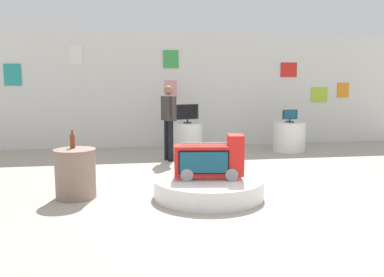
{
  "coord_description": "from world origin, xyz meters",
  "views": [
    {
      "loc": [
        -1.54,
        -5.92,
        1.7
      ],
      "look_at": [
        -0.55,
        0.22,
        0.85
      ],
      "focal_mm": 37.3,
      "sensor_mm": 36.0,
      "label": 1
    }
  ],
  "objects": [
    {
      "name": "side_table_round",
      "position": [
        -2.34,
        0.13,
        0.38
      ],
      "size": [
        0.62,
        0.62,
        0.74
      ],
      "color": "gray",
      "rests_on": "ground"
    },
    {
      "name": "display_pedestal_left_rear",
      "position": [
        -0.09,
        3.81,
        0.37
      ],
      "size": [
        0.74,
        0.74,
        0.74
      ],
      "primitive_type": "cylinder",
      "color": "white",
      "rests_on": "ground"
    },
    {
      "name": "back_wall_display",
      "position": [
        -0.0,
        4.97,
        1.53
      ],
      "size": [
        12.88,
        0.13,
        3.06
      ],
      "color": "silver",
      "rests_on": "ground"
    },
    {
      "name": "ground_plane",
      "position": [
        0.0,
        0.0,
        0.0
      ],
      "size": [
        30.0,
        30.0,
        0.0
      ],
      "primitive_type": "plane",
      "color": "#A8A091"
    },
    {
      "name": "tv_on_center_rear",
      "position": [
        2.51,
        3.62,
        0.9
      ],
      "size": [
        0.41,
        0.22,
        0.31
      ],
      "color": "black",
      "rests_on": "display_pedestal_center_rear"
    },
    {
      "name": "main_display_pedestal",
      "position": [
        -0.36,
        -0.14,
        0.14
      ],
      "size": [
        1.67,
        1.67,
        0.28
      ],
      "primitive_type": "cylinder",
      "color": "white",
      "rests_on": "ground"
    },
    {
      "name": "shopper_browsing_near_truck",
      "position": [
        -0.66,
        2.83,
        0.98
      ],
      "size": [
        0.32,
        0.53,
        1.67
      ],
      "color": "black",
      "rests_on": "ground"
    },
    {
      "name": "bottle_on_side_table",
      "position": [
        -2.38,
        0.24,
        0.85
      ],
      "size": [
        0.08,
        0.08,
        0.27
      ],
      "color": "brown",
      "rests_on": "side_table_round"
    },
    {
      "name": "novelty_firetruck_tv",
      "position": [
        -0.34,
        -0.15,
        0.55
      ],
      "size": [
        1.07,
        0.49,
        0.67
      ],
      "color": "gray",
      "rests_on": "main_display_pedestal"
    },
    {
      "name": "tv_on_left_rear",
      "position": [
        -0.09,
        3.8,
        1.0
      ],
      "size": [
        0.57,
        0.23,
        0.46
      ],
      "color": "black",
      "rests_on": "display_pedestal_left_rear"
    },
    {
      "name": "display_pedestal_center_rear",
      "position": [
        2.51,
        3.63,
        0.37
      ],
      "size": [
        0.81,
        0.81,
        0.74
      ],
      "primitive_type": "cylinder",
      "color": "white",
      "rests_on": "ground"
    }
  ]
}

